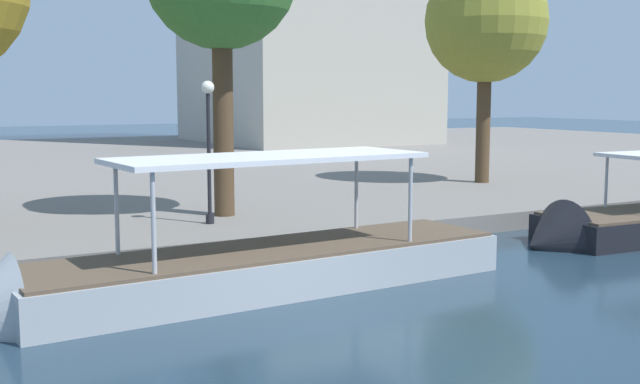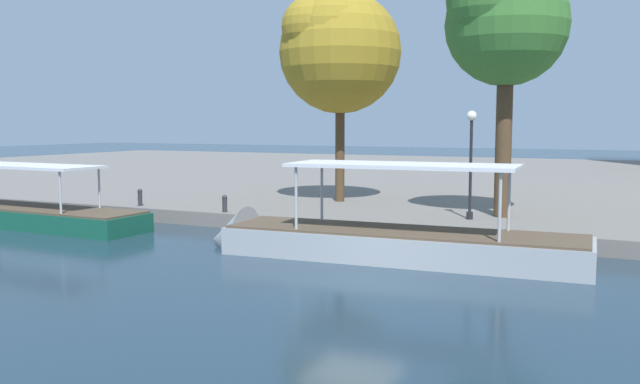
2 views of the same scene
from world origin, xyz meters
TOP-DOWN VIEW (x-y plane):
  - ground_plane at (0.00, 0.00)m, footprint 220.00×220.00m
  - dock_promenade at (0.00, 34.93)m, footprint 120.00×55.00m
  - tour_boat_1 at (-1.01, 4.12)m, footprint 13.37×3.60m
  - lamp_post at (0.81, 10.31)m, footprint 0.40×0.40m
  - tree_2 at (16.09, 15.40)m, footprint 5.47×5.47m

SIDE VIEW (x-z plane):
  - ground_plane at x=0.00m, z-range 0.00..0.00m
  - dock_promenade at x=0.00m, z-range 0.00..0.62m
  - tour_boat_1 at x=-1.01m, z-range -1.78..2.50m
  - lamp_post at x=0.81m, z-range 1.14..5.55m
  - tree_2 at x=16.09m, z-range 2.74..12.72m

